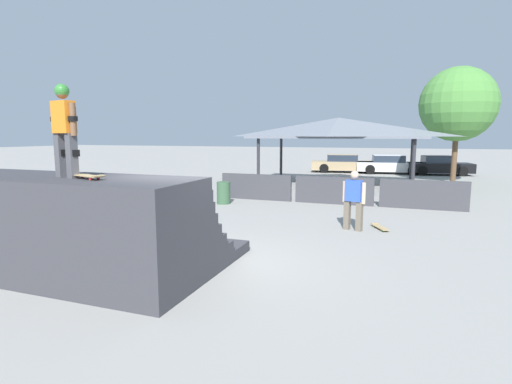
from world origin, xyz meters
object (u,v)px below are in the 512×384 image
(trash_bin, at_px, (224,193))
(parked_car_white, at_px, (389,165))
(parked_car_tan, at_px, (344,164))
(skateboard_on_deck, at_px, (87,176))
(parked_car_black, at_px, (439,166))
(bystander_walking, at_px, (354,197))
(skater_on_deck, at_px, (64,124))
(tree_beside_pavilion, at_px, (458,104))
(skateboard_on_ground, at_px, (380,227))

(trash_bin, relative_size, parked_car_white, 0.18)
(parked_car_tan, bearing_deg, skateboard_on_deck, -101.68)
(trash_bin, distance_m, parked_car_black, 17.66)
(skateboard_on_deck, xyz_separation_m, parked_car_black, (7.36, 23.84, -1.34))
(trash_bin, height_order, parked_car_black, parked_car_black)
(parked_car_white, bearing_deg, parked_car_black, -6.23)
(bystander_walking, distance_m, parked_car_tan, 18.06)
(parked_car_tan, bearing_deg, skater_on_deck, -102.93)
(skater_on_deck, height_order, trash_bin, skater_on_deck)
(tree_beside_pavilion, relative_size, parked_car_tan, 1.32)
(trash_bin, bearing_deg, bystander_walking, -27.65)
(skateboard_on_deck, height_order, skateboard_on_ground, skateboard_on_deck)
(skater_on_deck, xyz_separation_m, trash_bin, (-0.87, 8.43, -2.39))
(tree_beside_pavilion, bearing_deg, parked_car_black, 93.68)
(bystander_walking, bearing_deg, skateboard_on_deck, 73.86)
(skateboard_on_deck, bearing_deg, bystander_walking, 73.66)
(bystander_walking, height_order, parked_car_tan, bystander_walking)
(skateboard_on_deck, distance_m, parked_car_white, 24.13)
(parked_car_white, relative_size, parked_car_black, 1.09)
(skateboard_on_ground, xyz_separation_m, tree_beside_pavilion, (3.16, 12.50, 4.20))
(skateboard_on_deck, relative_size, bystander_walking, 0.51)
(skater_on_deck, distance_m, bystander_walking, 7.41)
(skateboard_on_deck, bearing_deg, skateboard_on_ground, 71.06)
(skateboard_on_deck, height_order, parked_car_white, skateboard_on_deck)
(parked_car_black, bearing_deg, tree_beside_pavilion, -97.35)
(skater_on_deck, distance_m, tree_beside_pavilion, 20.39)
(parked_car_tan, distance_m, parked_car_white, 3.13)
(parked_car_tan, bearing_deg, parked_car_black, -6.92)
(skater_on_deck, bearing_deg, parked_car_black, 84.03)
(skateboard_on_deck, height_order, parked_car_tan, skateboard_on_deck)
(skater_on_deck, height_order, bystander_walking, skater_on_deck)
(trash_bin, bearing_deg, parked_car_white, 69.77)
(skater_on_deck, height_order, parked_car_black, skater_on_deck)
(bystander_walking, height_order, skateboard_on_ground, bystander_walking)
(parked_car_white, bearing_deg, parked_car_tan, 173.43)
(bystander_walking, relative_size, parked_car_white, 0.35)
(skateboard_on_deck, relative_size, trash_bin, 1.01)
(trash_bin, xyz_separation_m, parked_car_white, (5.61, 15.22, 0.18))
(skateboard_on_ground, bearing_deg, parked_car_black, -36.70)
(skateboard_on_deck, relative_size, skateboard_on_ground, 1.02)
(skateboard_on_ground, bearing_deg, tree_beside_pavilion, -41.79)
(parked_car_white, distance_m, parked_car_black, 3.13)
(bystander_walking, bearing_deg, skateboard_on_ground, -131.49)
(skater_on_deck, relative_size, skateboard_on_ground, 1.93)
(skateboard_on_deck, bearing_deg, parked_car_white, 97.19)
(parked_car_tan, height_order, parked_car_white, same)
(parked_car_black, bearing_deg, skater_on_deck, -119.35)
(tree_beside_pavilion, relative_size, parked_car_black, 1.45)
(skateboard_on_ground, distance_m, trash_bin, 6.36)
(trash_bin, distance_m, parked_car_white, 16.22)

